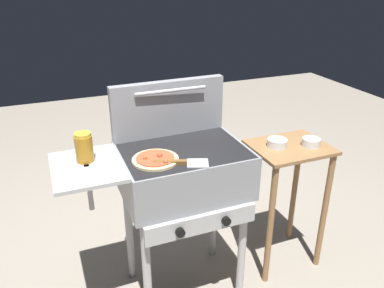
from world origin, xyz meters
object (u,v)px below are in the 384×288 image
(spatula, at_px, (181,163))
(prep_table, at_px, (286,181))
(sauce_jar, at_px, (84,147))
(grill, at_px, (181,175))
(pizza_pepperoni, at_px, (155,159))
(topping_bowl_near, at_px, (277,143))
(topping_bowl_far, at_px, (311,142))

(spatula, relative_size, prep_table, 0.33)
(sauce_jar, relative_size, spatula, 0.55)
(grill, relative_size, pizza_pepperoni, 4.30)
(sauce_jar, height_order, topping_bowl_near, sauce_jar)
(sauce_jar, relative_size, prep_table, 0.18)
(spatula, xyz_separation_m, topping_bowl_near, (0.65, 0.17, -0.08))
(topping_bowl_near, relative_size, topping_bowl_far, 1.10)
(topping_bowl_near, bearing_deg, prep_table, -15.51)
(topping_bowl_near, bearing_deg, grill, -177.52)
(grill, relative_size, topping_bowl_far, 9.33)
(prep_table, bearing_deg, spatula, -168.08)
(spatula, bearing_deg, grill, 71.16)
(sauce_jar, height_order, prep_table, sauce_jar)
(grill, relative_size, topping_bowl_near, 8.49)
(sauce_jar, bearing_deg, topping_bowl_near, -1.50)
(sauce_jar, bearing_deg, pizza_pepperoni, -21.89)
(spatula, bearing_deg, topping_bowl_near, 15.08)
(pizza_pepperoni, xyz_separation_m, sauce_jar, (-0.31, 0.12, 0.06))
(pizza_pepperoni, relative_size, topping_bowl_far, 2.17)
(topping_bowl_near, bearing_deg, spatula, -164.92)
(grill, distance_m, sauce_jar, 0.51)
(pizza_pepperoni, bearing_deg, topping_bowl_far, 1.93)
(topping_bowl_far, bearing_deg, grill, 177.15)
(pizza_pepperoni, bearing_deg, spatula, -37.25)
(pizza_pepperoni, height_order, sauce_jar, sauce_jar)
(prep_table, bearing_deg, pizza_pepperoni, -174.83)
(prep_table, relative_size, topping_bowl_near, 7.13)
(grill, bearing_deg, spatula, -108.84)
(pizza_pepperoni, height_order, topping_bowl_far, pizza_pepperoni)
(topping_bowl_near, bearing_deg, topping_bowl_far, -19.26)
(topping_bowl_far, bearing_deg, sauce_jar, 175.75)
(grill, height_order, sauce_jar, sauce_jar)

